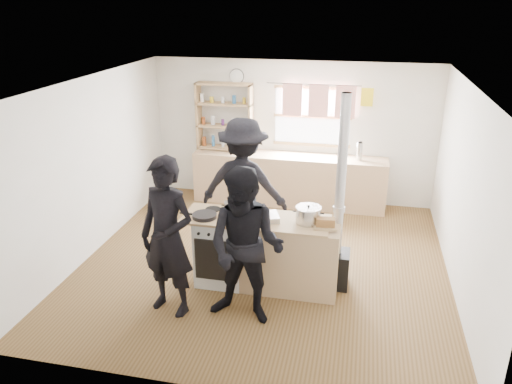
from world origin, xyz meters
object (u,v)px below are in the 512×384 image
bread_board (325,224)px  person_near_left (167,238)px  roast_tray (263,217)px  stockpot_counter (308,215)px  person_far (244,186)px  cooking_island (267,252)px  skillet_greens (205,215)px  thermos (359,151)px  flue_heater (337,240)px  person_near_right (246,248)px  stockpot_stove (232,207)px

bread_board → person_near_left: 1.86m
roast_tray → bread_board: bearing=-4.2°
stockpot_counter → person_far: size_ratio=0.16×
cooking_island → stockpot_counter: size_ratio=6.32×
skillet_greens → thermos: bearing=57.7°
bread_board → flue_heater: bearing=61.3°
cooking_island → roast_tray: 0.51m
bread_board → roast_tray: bearing=175.8°
stockpot_counter → person_far: bearing=137.7°
skillet_greens → person_near_right: size_ratio=0.18×
stockpot_stove → flue_heater: (1.34, 0.07, -0.35)m
bread_board → person_near_right: 1.07m
stockpot_stove → bread_board: stockpot_stove is taller
flue_heater → person_near_right: (-0.95, -0.94, 0.27)m
thermos → cooking_island: thermos is taller
stockpot_stove → person_near_left: 1.03m
skillet_greens → flue_heater: (1.64, 0.29, -0.30)m
bread_board → person_near_left: size_ratio=0.16×
stockpot_stove → stockpot_counter: stockpot_counter is taller
person_near_left → bread_board: bearing=36.6°
skillet_greens → stockpot_counter: size_ratio=1.05×
cooking_island → person_near_right: person_near_right is taller
skillet_greens → flue_heater: 1.69m
stockpot_stove → person_near_right: bearing=-66.0°
flue_heater → bread_board: bearing=-118.7°
stockpot_counter → bread_board: stockpot_counter is taller
thermos → cooking_island: size_ratio=0.15×
thermos → roast_tray: 3.01m
roast_tray → flue_heater: size_ratio=0.18×
stockpot_counter → person_near_right: (-0.60, -0.78, -0.11)m
flue_heater → skillet_greens: bearing=-170.1°
thermos → person_far: (-1.58, -1.82, -0.07)m
flue_heater → person_near_left: (-1.87, -0.95, 0.30)m
thermos → stockpot_stove: 3.07m
roast_tray → person_near_left: bearing=-141.8°
skillet_greens → stockpot_counter: bearing=5.6°
cooking_island → stockpot_stove: 0.73m
roast_tray → stockpot_counter: (0.55, 0.04, 0.06)m
person_near_right → stockpot_counter: bearing=59.3°
roast_tray → person_far: 1.09m
cooking_island → skillet_greens: (-0.77, -0.11, 0.49)m
stockpot_stove → stockpot_counter: bearing=-5.4°
person_far → thermos: bearing=-128.2°
roast_tray → person_near_right: 0.74m
stockpot_stove → person_near_right: (0.39, -0.87, -0.08)m
roast_tray → person_far: person_far is taller
cooking_island → person_near_right: 0.90m
stockpot_counter → stockpot_stove: bearing=174.6°
roast_tray → stockpot_stove: (-0.43, 0.13, 0.03)m
person_near_left → person_near_right: bearing=15.3°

